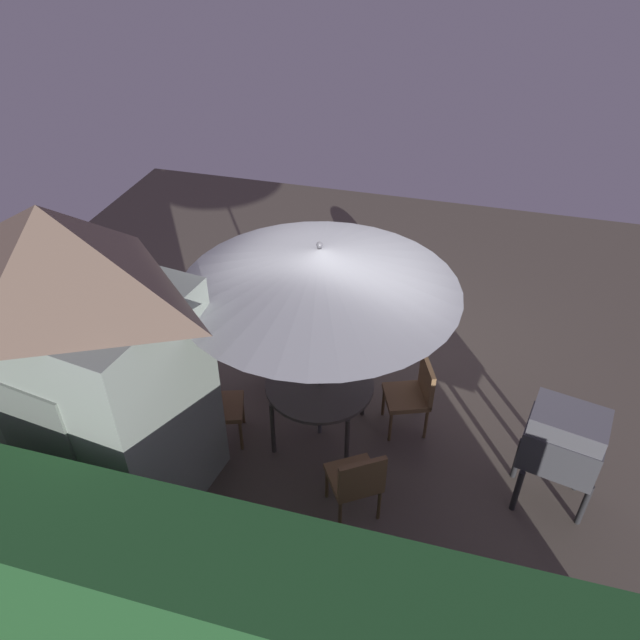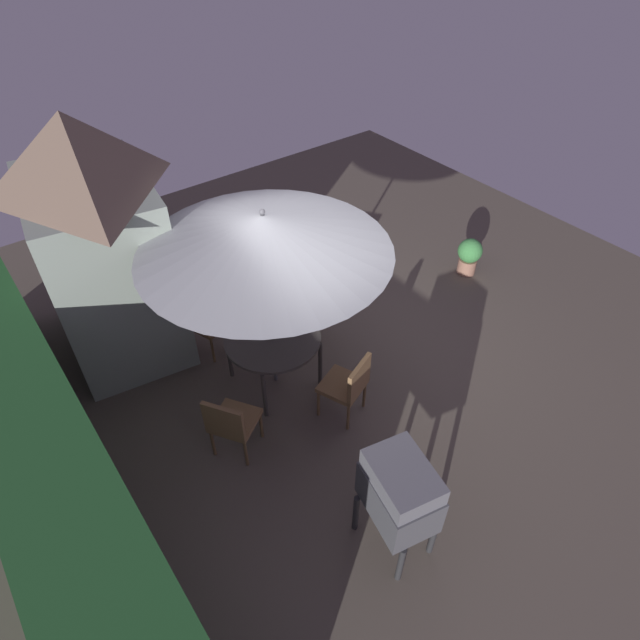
{
  "view_description": "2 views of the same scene",
  "coord_description": "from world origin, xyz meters",
  "views": [
    {
      "loc": [
        -1.18,
        5.52,
        5.16
      ],
      "look_at": [
        0.21,
        0.43,
        1.25
      ],
      "focal_mm": 34.28,
      "sensor_mm": 36.0,
      "label": 1
    },
    {
      "loc": [
        -3.9,
        3.22,
        5.07
      ],
      "look_at": [
        -0.22,
        0.41,
        0.99
      ],
      "focal_mm": 29.8,
      "sensor_mm": 36.0,
      "label": 2
    }
  ],
  "objects": [
    {
      "name": "potted_plant_by_shed",
      "position": [
        0.17,
        -2.85,
        0.34
      ],
      "size": [
        0.38,
        0.38,
        0.6
      ],
      "color": "#936651",
      "rests_on": "ground"
    },
    {
      "name": "chair_far_side",
      "position": [
        0.68,
        0.03,
        0.52
      ],
      "size": [
        0.64,
        0.64,
        0.9
      ],
      "color": "olive",
      "rests_on": "ground"
    },
    {
      "name": "patio_umbrella",
      "position": [
        0.1,
        0.87,
        2.19
      ],
      "size": [
        2.69,
        2.69,
        2.46
      ],
      "color": "#4C4C51",
      "rests_on": "ground"
    },
    {
      "name": "hedge_backdrop",
      "position": [
        0.0,
        3.5,
        0.79
      ],
      "size": [
        6.48,
        0.86,
        1.59
      ],
      "color": "#1E4C23",
      "rests_on": "ground"
    },
    {
      "name": "ground_plane",
      "position": [
        0.0,
        0.0,
        0.0
      ],
      "size": [
        11.0,
        11.0,
        0.0
      ],
      "primitive_type": "plane",
      "color": "brown"
    },
    {
      "name": "chair_toward_house",
      "position": [
        -0.53,
        1.84,
        0.52
      ],
      "size": [
        0.64,
        0.64,
        0.9
      ],
      "color": "olive",
      "rests_on": "ground"
    },
    {
      "name": "garden_shed",
      "position": [
        2.0,
        2.04,
        1.59
      ],
      "size": [
        2.26,
        1.73,
        3.13
      ],
      "color": "gray",
      "rests_on": "ground"
    },
    {
      "name": "patio_table",
      "position": [
        0.1,
        0.87,
        0.69
      ],
      "size": [
        1.16,
        1.16,
        0.75
      ],
      "color": "#47423D",
      "rests_on": "ground"
    },
    {
      "name": "chair_toward_hedge",
      "position": [
        1.19,
        1.24,
        0.52
      ],
      "size": [
        0.59,
        0.58,
        0.9
      ],
      "color": "olive",
      "rests_on": "ground"
    },
    {
      "name": "bbq_grill",
      "position": [
        -2.34,
        1.15,
        0.85
      ],
      "size": [
        0.79,
        0.64,
        1.2
      ],
      "color": "#47474C",
      "rests_on": "ground"
    },
    {
      "name": "chair_near_shed",
      "position": [
        -0.88,
        0.49,
        0.52
      ],
      "size": [
        0.6,
        0.6,
        0.9
      ],
      "color": "olive",
      "rests_on": "ground"
    }
  ]
}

